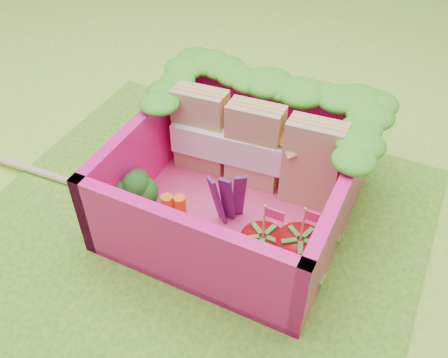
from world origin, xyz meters
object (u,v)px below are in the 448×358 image
Objects in this scene: sandwich_stack at (255,147)px; strawberry_right at (298,256)px; chopsticks at (66,180)px; strawberry_left at (262,251)px; broccoli at (136,189)px; bento_box at (236,180)px.

sandwich_stack is 2.18× the size of strawberry_right.
strawberry_left is at bearing -3.96° from chopsticks.
strawberry_left is at bearing -164.73° from strawberry_right.
chopsticks is (-1.62, 0.05, -0.16)m from strawberry_right.
strawberry_left is 0.19m from strawberry_right.
broccoli is 1.02m from strawberry_right.
bento_box is 0.58× the size of chopsticks.
broccoli is 0.84m from strawberry_left.
strawberry_right is 0.22× the size of chopsticks.
bento_box is 1.20× the size of sandwich_stack.
strawberry_right is (0.19, 0.05, 0.01)m from strawberry_left.
sandwich_stack reaches higher than bento_box.
broccoli is 0.63× the size of strawberry_right.
broccoli is at bearing 175.88° from strawberry_left.
broccoli is (-0.52, -0.55, -0.10)m from sandwich_stack.
strawberry_left is (0.83, -0.06, -0.06)m from broccoli.
chopsticks is at bearing -155.79° from sandwich_stack.
bento_box is at bearing -91.31° from sandwich_stack.
bento_box reaches higher than broccoli.
strawberry_right is (1.02, -0.01, -0.05)m from broccoli.
bento_box is 0.48m from strawberry_left.
strawberry_right reaches higher than chopsticks.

